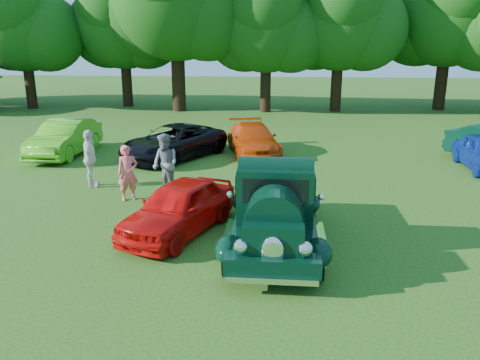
# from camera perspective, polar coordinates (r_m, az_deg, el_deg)

# --- Properties ---
(ground) EXTENTS (120.00, 120.00, 0.00)m
(ground) POSITION_cam_1_polar(r_m,az_deg,el_deg) (11.04, 0.02, -8.26)
(ground) COLOR #1E4D12
(ground) RESTS_ON ground
(hero_pickup) EXTENTS (2.37, 5.08, 1.99)m
(hero_pickup) POSITION_cam_1_polar(r_m,az_deg,el_deg) (10.97, 4.31, -3.62)
(hero_pickup) COLOR black
(hero_pickup) RESTS_ON ground
(red_convertible) EXTENTS (2.77, 4.14, 1.31)m
(red_convertible) POSITION_cam_1_polar(r_m,az_deg,el_deg) (11.81, -7.44, -3.31)
(red_convertible) COLOR red
(red_convertible) RESTS_ON ground
(back_car_lime) EXTENTS (1.61, 4.55, 1.49)m
(back_car_lime) POSITION_cam_1_polar(r_m,az_deg,el_deg) (21.28, -20.56, 4.82)
(back_car_lime) COLOR #42A916
(back_car_lime) RESTS_ON ground
(back_car_black) EXTENTS (4.39, 5.44, 1.38)m
(back_car_black) POSITION_cam_1_polar(r_m,az_deg,el_deg) (19.59, -8.06, 4.62)
(back_car_black) COLOR black
(back_car_black) RESTS_ON ground
(back_car_orange) EXTENTS (2.85, 4.80, 1.30)m
(back_car_orange) POSITION_cam_1_polar(r_m,az_deg,el_deg) (20.12, 1.59, 4.97)
(back_car_orange) COLOR #C03906
(back_car_orange) RESTS_ON ground
(spectator_pink) EXTENTS (0.74, 0.66, 1.69)m
(spectator_pink) POSITION_cam_1_polar(r_m,az_deg,el_deg) (14.49, -13.52, 0.85)
(spectator_pink) COLOR #E25D5D
(spectator_pink) RESTS_ON ground
(spectator_grey) EXTENTS (1.17, 1.14, 1.90)m
(spectator_grey) POSITION_cam_1_polar(r_m,az_deg,el_deg) (14.92, -9.09, 1.95)
(spectator_grey) COLOR slate
(spectator_grey) RESTS_ON ground
(spectator_white) EXTENTS (0.79, 1.21, 1.91)m
(spectator_white) POSITION_cam_1_polar(r_m,az_deg,el_deg) (16.16, -17.81, 2.49)
(spectator_white) COLOR silver
(spectator_white) RESTS_ON ground
(tree_line) EXTENTS (63.97, 10.70, 12.11)m
(tree_line) POSITION_cam_1_polar(r_m,az_deg,el_deg) (34.12, 3.71, 20.29)
(tree_line) COLOR black
(tree_line) RESTS_ON ground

